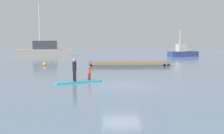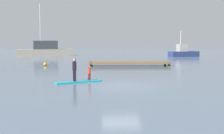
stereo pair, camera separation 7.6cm
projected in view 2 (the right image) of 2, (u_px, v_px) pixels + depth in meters
The scene contains 8 objects.
ground_plane at pixel (121, 85), 17.52m from camera, with size 240.00×240.00×0.00m, color slate.
paddleboard_near at pixel (79, 82), 18.77m from camera, with size 3.24×1.88×0.10m.
paddler_adult at pixel (74, 68), 18.53m from camera, with size 0.37×0.47×1.59m.
paddler_child_solo at pixel (89, 72), 19.09m from camera, with size 0.24×0.35×1.04m.
fishing_boat_white_large at pixel (45, 50), 54.14m from camera, with size 11.27×6.01×10.39m.
fishing_boat_green_midground at pixel (183, 53), 51.57m from camera, with size 6.27×3.66×4.89m.
floating_dock at pixel (129, 63), 31.78m from camera, with size 9.61×2.47×0.47m.
mooring_buoy_far at pixel (45, 64), 31.87m from camera, with size 0.41×0.41×0.41m, color orange.
Camera 2 is at (-1.38, -17.29, 2.83)m, focal length 43.19 mm.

